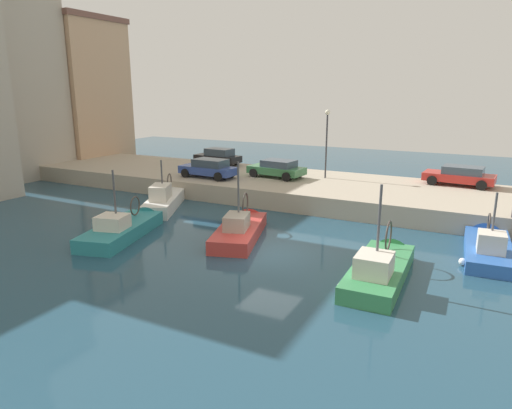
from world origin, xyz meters
The scene contains 14 objects.
water_surface centered at (0.00, 0.00, 0.00)m, with size 80.00×80.00×0.00m, color navy.
quay_wall centered at (11.50, 0.00, 0.60)m, with size 9.00×56.00×1.20m, color #ADA08C.
fishing_boat_green centered at (-0.32, -5.15, 0.12)m, with size 6.68×2.22×4.93m.
fishing_boat_red centered at (1.71, 2.49, 0.11)m, with size 6.62×3.64×4.85m.
fishing_boat_blue centered at (4.63, -8.97, 0.10)m, with size 6.40×2.25×4.02m.
fishing_boat_teal centered at (-0.93, 7.95, 0.09)m, with size 6.80×3.46×4.49m.
fishing_boat_white centered at (4.66, 9.72, 0.14)m, with size 6.66×4.23×3.97m.
parked_car_green centered at (11.58, 4.99, 1.86)m, with size 2.41×4.21×1.27m.
parked_car_blue centered at (9.27, 9.34, 1.90)m, with size 2.02×4.30×1.35m.
parked_car_black centered at (14.43, 11.76, 1.91)m, with size 2.09×4.07×1.39m.
parked_car_red centered at (14.59, -6.97, 1.87)m, with size 2.35×4.52×1.29m.
quay_streetlamp centered at (13.00, 1.82, 4.45)m, with size 0.36×0.36×4.83m.
waterfront_building_west centered at (14.62, 27.35, 7.02)m, with size 7.47×6.62×13.99m.
waterfront_building_west_mid centered at (7.28, 28.27, 8.82)m, with size 7.62×7.53×17.60m.
Camera 1 is at (-18.05, -8.57, 7.44)m, focal length 32.02 mm.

